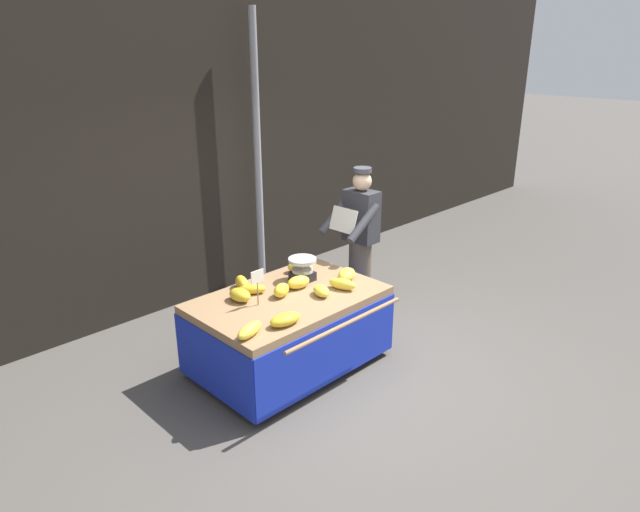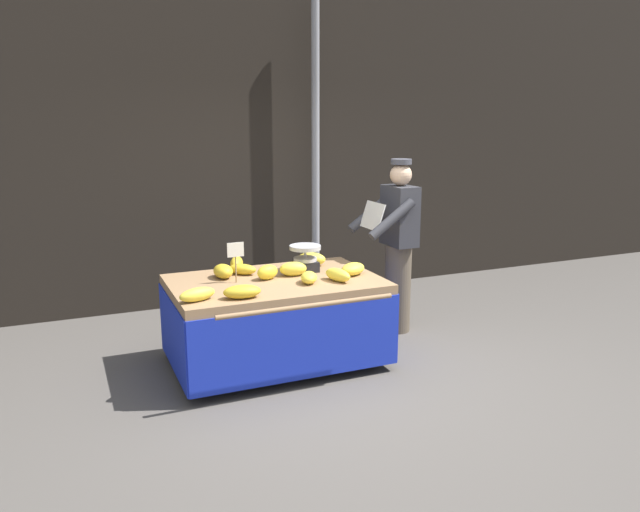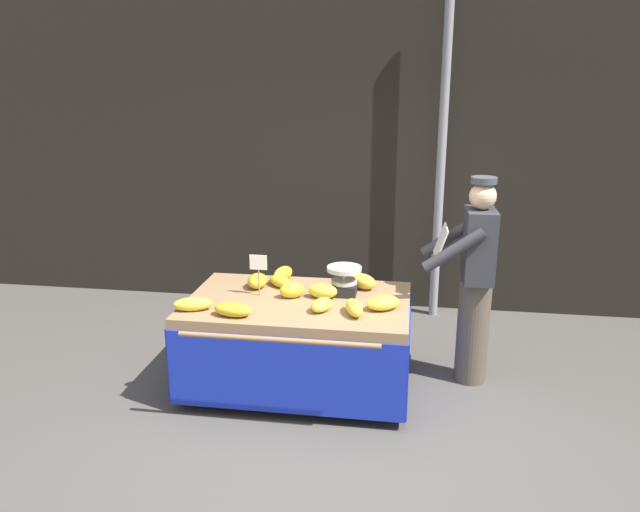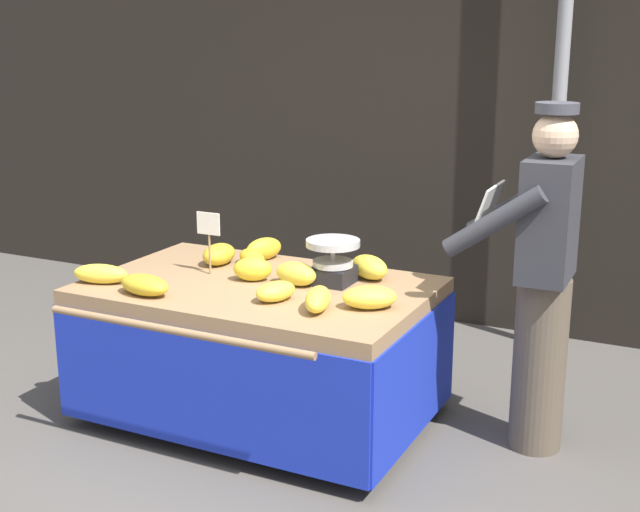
# 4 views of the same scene
# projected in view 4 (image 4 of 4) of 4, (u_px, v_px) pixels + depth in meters

# --- Properties ---
(ground_plane) EXTENTS (60.00, 60.00, 0.00)m
(ground_plane) POSITION_uv_depth(u_px,v_px,m) (268.00, 485.00, 3.93)
(ground_plane) COLOR #514C47
(back_wall) EXTENTS (16.00, 0.24, 4.06)m
(back_wall) POSITION_uv_depth(u_px,v_px,m) (462.00, 31.00, 5.77)
(back_wall) COLOR black
(back_wall) RESTS_ON ground
(street_pole) EXTENTS (0.09, 0.09, 3.37)m
(street_pole) POSITION_uv_depth(u_px,v_px,m) (560.00, 89.00, 5.26)
(street_pole) COLOR gray
(street_pole) RESTS_ON ground
(banana_cart) EXTENTS (1.78, 1.34, 0.76)m
(banana_cart) POSITION_uv_depth(u_px,v_px,m) (259.00, 320.00, 4.48)
(banana_cart) COLOR #93704C
(banana_cart) RESTS_ON ground
(weighing_scale) EXTENTS (0.28, 0.28, 0.23)m
(weighing_scale) POSITION_uv_depth(u_px,v_px,m) (333.00, 262.00, 4.40)
(weighing_scale) COLOR black
(weighing_scale) RESTS_ON banana_cart
(price_sign) EXTENTS (0.14, 0.01, 0.34)m
(price_sign) POSITION_uv_depth(u_px,v_px,m) (209.00, 229.00, 4.54)
(price_sign) COLOR #997A51
(price_sign) RESTS_ON banana_cart
(banana_bunch_0) EXTENTS (0.30, 0.28, 0.12)m
(banana_bunch_0) POSITION_uv_depth(u_px,v_px,m) (369.00, 267.00, 4.51)
(banana_bunch_0) COLOR yellow
(banana_bunch_0) RESTS_ON banana_cart
(banana_bunch_1) EXTENTS (0.20, 0.30, 0.11)m
(banana_bunch_1) POSITION_uv_depth(u_px,v_px,m) (318.00, 299.00, 3.99)
(banana_bunch_1) COLOR yellow
(banana_bunch_1) RESTS_ON banana_cart
(banana_bunch_2) EXTENTS (0.31, 0.19, 0.10)m
(banana_bunch_2) POSITION_uv_depth(u_px,v_px,m) (145.00, 285.00, 4.23)
(banana_bunch_2) COLOR gold
(banana_bunch_2) RESTS_ON banana_cart
(banana_bunch_3) EXTENTS (0.27, 0.26, 0.09)m
(banana_bunch_3) POSITION_uv_depth(u_px,v_px,m) (252.00, 258.00, 4.74)
(banana_bunch_3) COLOR gold
(banana_bunch_3) RESTS_ON banana_cart
(banana_bunch_4) EXTENTS (0.31, 0.19, 0.10)m
(banana_bunch_4) POSITION_uv_depth(u_px,v_px,m) (100.00, 274.00, 4.42)
(banana_bunch_4) COLOR yellow
(banana_bunch_4) RESTS_ON banana_cart
(banana_bunch_5) EXTENTS (0.31, 0.27, 0.11)m
(banana_bunch_5) POSITION_uv_depth(u_px,v_px,m) (370.00, 297.00, 4.02)
(banana_bunch_5) COLOR yellow
(banana_bunch_5) RESTS_ON banana_cart
(banana_bunch_6) EXTENTS (0.23, 0.19, 0.13)m
(banana_bunch_6) POSITION_uv_depth(u_px,v_px,m) (253.00, 269.00, 4.46)
(banana_bunch_6) COLOR yellow
(banana_bunch_6) RESTS_ON banana_cart
(banana_bunch_7) EXTENTS (0.26, 0.18, 0.12)m
(banana_bunch_7) POSITION_uv_depth(u_px,v_px,m) (296.00, 274.00, 4.38)
(banana_bunch_7) COLOR yellow
(banana_bunch_7) RESTS_ON banana_cart
(banana_bunch_8) EXTENTS (0.21, 0.25, 0.10)m
(banana_bunch_8) POSITION_uv_depth(u_px,v_px,m) (276.00, 291.00, 4.13)
(banana_bunch_8) COLOR yellow
(banana_bunch_8) RESTS_ON banana_cart
(banana_bunch_9) EXTENTS (0.17, 0.24, 0.12)m
(banana_bunch_9) POSITION_uv_depth(u_px,v_px,m) (219.00, 254.00, 4.78)
(banana_bunch_9) COLOR gold
(banana_bunch_9) RESTS_ON banana_cart
(banana_bunch_10) EXTENTS (0.19, 0.26, 0.13)m
(banana_bunch_10) POSITION_uv_depth(u_px,v_px,m) (264.00, 249.00, 4.87)
(banana_bunch_10) COLOR gold
(banana_bunch_10) RESTS_ON banana_cart
(vendor_person) EXTENTS (0.59, 0.52, 1.71)m
(vendor_person) POSITION_uv_depth(u_px,v_px,m) (542.00, 279.00, 4.09)
(vendor_person) COLOR brown
(vendor_person) RESTS_ON ground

